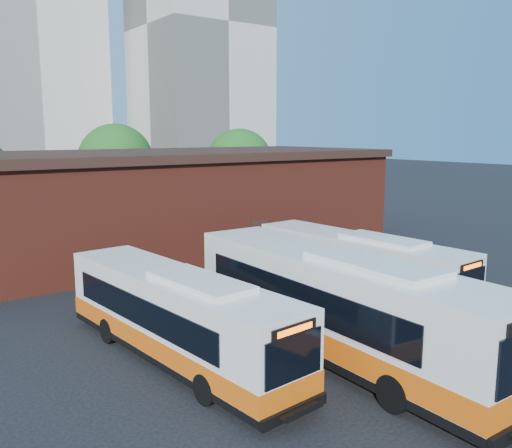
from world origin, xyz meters
TOP-DOWN VIEW (x-y plane):
  - ground at (0.00, 0.00)m, footprint 220.00×220.00m
  - bus_west at (-7.86, 3.70)m, footprint 3.39×11.57m
  - bus_midwest at (-3.36, 0.81)m, footprint 2.99×13.58m
  - bus_mideast at (2.00, 4.96)m, footprint 3.04×11.48m
  - transit_worker at (1.80, -1.15)m, footprint 0.57×0.73m
  - depot_building at (0.00, 20.00)m, footprint 28.60×12.60m
  - tree_mid at (2.00, 34.00)m, footprint 6.56×6.56m
  - tree_east at (13.00, 31.00)m, footprint 6.24×6.24m
  - tower_right at (30.00, 68.00)m, footprint 18.00×18.00m

SIDE VIEW (x-z plane):
  - ground at x=0.00m, z-range 0.00..0.00m
  - transit_worker at x=1.80m, z-range 0.00..1.75m
  - bus_mideast at x=2.00m, z-range -0.14..2.95m
  - bus_west at x=-7.86m, z-range -0.14..2.97m
  - bus_midwest at x=-3.36m, z-range -0.17..3.52m
  - depot_building at x=0.00m, z-range 0.06..6.46m
  - tree_east at x=13.00m, z-range 0.85..8.81m
  - tree_mid at x=2.00m, z-range 0.90..9.26m
  - tower_right at x=30.00m, z-range -0.26..48.94m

